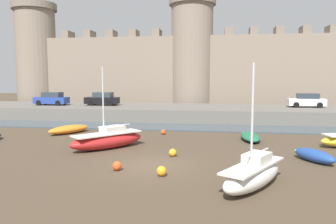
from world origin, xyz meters
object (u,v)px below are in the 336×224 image
object	(u,v)px
car_quay_centre_west	(52,99)
rowboat_midflat_right	(250,137)
sailboat_foreground_centre	(108,139)
mooring_buoy_near_channel	(117,166)
car_quay_west	(306,101)
rowboat_near_channel_right	(314,155)
mooring_buoy_near_shore	(162,171)
mooring_buoy_mid_mud	(173,153)
car_quay_centre_east	(102,99)
rowboat_midflat_left	(69,129)
mooring_buoy_off_centre	(163,132)
sailboat_foreground_left	(253,174)

from	to	relation	value
car_quay_centre_west	rowboat_midflat_right	bearing A→B (deg)	-28.61
car_quay_centre_west	sailboat_foreground_centre	bearing A→B (deg)	-52.54
mooring_buoy_near_channel	car_quay_west	world-z (taller)	car_quay_west
rowboat_near_channel_right	mooring_buoy_near_shore	bearing A→B (deg)	-154.14
rowboat_midflat_right	mooring_buoy_mid_mud	distance (m)	8.05
mooring_buoy_near_shore	mooring_buoy_near_channel	world-z (taller)	mooring_buoy_near_shore
mooring_buoy_near_channel	car_quay_centre_east	distance (m)	24.54
rowboat_midflat_left	car_quay_centre_west	bearing A→B (deg)	123.45
car_quay_west	car_quay_centre_west	bearing A→B (deg)	-177.32
mooring_buoy_mid_mud	mooring_buoy_near_shore	distance (m)	4.12
mooring_buoy_mid_mud	mooring_buoy_near_channel	size ratio (longest dim) A/B	0.98
rowboat_midflat_left	mooring_buoy_mid_mud	xyz separation A→B (m)	(10.12, -7.10, -0.13)
mooring_buoy_off_centre	car_quay_west	xyz separation A→B (m)	(14.84, 12.37, 2.03)
mooring_buoy_near_shore	car_quay_west	size ratio (longest dim) A/B	0.12
rowboat_midflat_left	mooring_buoy_near_shore	xyz separation A→B (m)	(10.11, -11.22, -0.12)
rowboat_midflat_right	car_quay_west	xyz separation A→B (m)	(7.71, 14.00, 1.93)
sailboat_foreground_left	mooring_buoy_mid_mud	world-z (taller)	sailboat_foreground_left
mooring_buoy_mid_mud	mooring_buoy_off_centre	distance (m)	7.92
car_quay_west	rowboat_midflat_right	bearing A→B (deg)	-118.84
sailboat_foreground_left	mooring_buoy_off_centre	world-z (taller)	sailboat_foreground_left
rowboat_near_channel_right	rowboat_midflat_left	world-z (taller)	rowboat_near_channel_right
sailboat_foreground_centre	rowboat_midflat_left	bearing A→B (deg)	134.69
sailboat_foreground_left	car_quay_west	size ratio (longest dim) A/B	1.34
mooring_buoy_off_centre	mooring_buoy_near_shore	bearing A→B (deg)	-81.22
sailboat_foreground_centre	rowboat_midflat_right	distance (m)	10.95
rowboat_near_channel_right	car_quay_west	world-z (taller)	car_quay_west
car_quay_centre_east	car_quay_west	bearing A→B (deg)	1.86
car_quay_centre_west	car_quay_west	xyz separation A→B (m)	(30.74, 1.44, 0.00)
mooring_buoy_near_shore	mooring_buoy_near_channel	bearing A→B (deg)	165.98
mooring_buoy_off_centre	car_quay_west	bearing A→B (deg)	39.81
mooring_buoy_mid_mud	car_quay_centre_west	distance (m)	25.81
rowboat_midflat_left	mooring_buoy_near_shore	distance (m)	15.10
sailboat_foreground_centre	mooring_buoy_near_shore	xyz separation A→B (m)	(4.71, -5.76, -0.38)
sailboat_foreground_centre	mooring_buoy_near_channel	bearing A→B (deg)	-66.51
rowboat_near_channel_right	rowboat_midflat_right	size ratio (longest dim) A/B	0.78
rowboat_near_channel_right	car_quay_west	bearing A→B (deg)	76.81
sailboat_foreground_centre	mooring_buoy_near_shore	world-z (taller)	sailboat_foreground_centre
sailboat_foreground_centre	rowboat_midflat_right	xyz separation A→B (m)	(10.01, 4.43, -0.32)
mooring_buoy_near_channel	car_quay_west	xyz separation A→B (m)	(15.49, 23.57, 1.99)
sailboat_foreground_centre	car_quay_centre_east	distance (m)	18.92
rowboat_near_channel_right	sailboat_foreground_left	xyz separation A→B (m)	(-3.99, -5.09, 0.23)
sailboat_foreground_left	car_quay_centre_east	xyz separation A→B (m)	(-15.66, 24.48, 1.62)
rowboat_near_channel_right	mooring_buoy_near_channel	distance (m)	11.28
rowboat_near_channel_right	mooring_buoy_near_shore	distance (m)	9.21
car_quay_west	sailboat_foreground_left	bearing A→B (deg)	-109.03
mooring_buoy_near_shore	car_quay_centre_east	distance (m)	26.09
mooring_buoy_off_centre	car_quay_centre_west	world-z (taller)	car_quay_centre_west
sailboat_foreground_left	mooring_buoy_mid_mud	size ratio (longest dim) A/B	11.38
rowboat_near_channel_right	sailboat_foreground_left	distance (m)	6.47
sailboat_foreground_centre	car_quay_centre_west	bearing A→B (deg)	127.46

